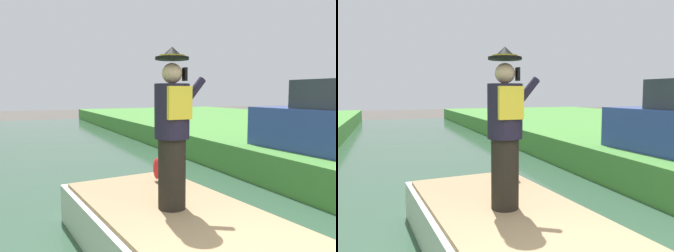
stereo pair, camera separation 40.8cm
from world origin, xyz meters
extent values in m
cube|color=silver|center=(0.00, 1.66, 0.38)|extent=(2.15, 4.34, 0.56)
cube|color=#997A56|center=(0.00, 1.66, 0.69)|extent=(1.98, 3.99, 0.05)
cylinder|color=black|center=(-0.05, 1.92, 1.12)|extent=(0.32, 0.32, 0.82)
cylinder|color=black|center=(-0.05, 1.92, 1.84)|extent=(0.40, 0.40, 0.62)
cube|color=gold|center=(-0.05, 1.73, 1.94)|extent=(0.28, 0.06, 0.36)
sphere|color=#DBA884|center=(-0.05, 1.92, 2.27)|extent=(0.23, 0.23, 0.23)
cylinder|color=black|center=(-0.05, 1.92, 2.43)|extent=(0.38, 0.38, 0.03)
cone|color=black|center=(-0.05, 1.92, 2.50)|extent=(0.26, 0.26, 0.12)
cylinder|color=gold|center=(-0.05, 1.92, 2.46)|extent=(0.29, 0.29, 0.02)
cylinder|color=black|center=(0.17, 1.88, 2.02)|extent=(0.38, 0.09, 0.43)
cube|color=black|center=(0.08, 1.86, 2.26)|extent=(0.03, 0.08, 0.15)
ellipsoid|color=green|center=(0.39, 3.06, 0.91)|extent=(0.26, 0.32, 0.40)
sphere|color=green|center=(0.39, 3.02, 1.18)|extent=(0.20, 0.20, 0.20)
cone|color=yellow|center=(0.39, 2.92, 1.17)|extent=(0.09, 0.09, 0.09)
ellipsoid|color=red|center=(0.25, 3.06, 0.91)|extent=(0.08, 0.20, 0.32)
ellipsoid|color=red|center=(0.53, 3.06, 0.91)|extent=(0.08, 0.20, 0.32)
camera|label=1|loc=(-1.70, -1.45, 2.05)|focal=35.41mm
camera|label=2|loc=(-1.33, -1.60, 2.05)|focal=35.41mm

